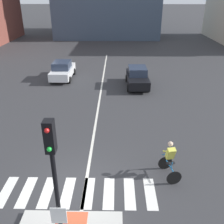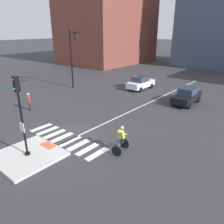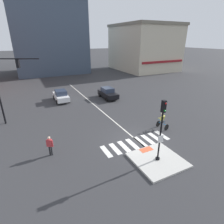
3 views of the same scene
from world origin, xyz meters
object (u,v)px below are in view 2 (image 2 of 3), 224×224
(traffic_light_mast, at_px, (72,52))
(pedestrian_at_curb_left, at_px, (29,100))
(car_black_eastbound_far, at_px, (187,96))
(car_white_westbound_distant, at_px, (141,83))
(cyclist, at_px, (121,139))
(signal_pole, at_px, (20,110))

(traffic_light_mast, relative_size, pedestrian_at_curb_left, 4.24)
(car_black_eastbound_far, bearing_deg, traffic_light_mast, -165.18)
(car_black_eastbound_far, height_order, pedestrian_at_curb_left, pedestrian_at_curb_left)
(car_white_westbound_distant, distance_m, car_black_eastbound_far, 7.02)
(cyclist, height_order, pedestrian_at_curb_left, cyclist)
(traffic_light_mast, relative_size, car_white_westbound_distant, 1.72)
(car_white_westbound_distant, bearing_deg, traffic_light_mast, -139.73)
(cyclist, distance_m, pedestrian_at_curb_left, 10.98)
(car_black_eastbound_far, bearing_deg, pedestrian_at_curb_left, -132.67)
(signal_pole, relative_size, traffic_light_mast, 0.66)
(pedestrian_at_curb_left, bearing_deg, cyclist, -1.96)
(car_white_westbound_distant, height_order, car_black_eastbound_far, same)
(car_white_westbound_distant, xyz_separation_m, pedestrian_at_curb_left, (-3.63, -13.18, 0.17))
(traffic_light_mast, distance_m, cyclist, 16.37)
(car_white_westbound_distant, height_order, cyclist, cyclist)
(signal_pole, xyz_separation_m, pedestrian_at_curb_left, (-7.08, 4.40, -1.99))
(signal_pole, bearing_deg, car_black_eastbound_far, 78.08)
(traffic_light_mast, xyz_separation_m, car_white_westbound_distant, (6.35, 5.38, -3.78))
(car_black_eastbound_far, relative_size, cyclist, 2.46)
(traffic_light_mast, xyz_separation_m, cyclist, (13.69, -8.18, -3.72))
(car_white_westbound_distant, distance_m, pedestrian_at_curb_left, 13.67)
(car_black_eastbound_far, distance_m, pedestrian_at_curb_left, 15.32)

